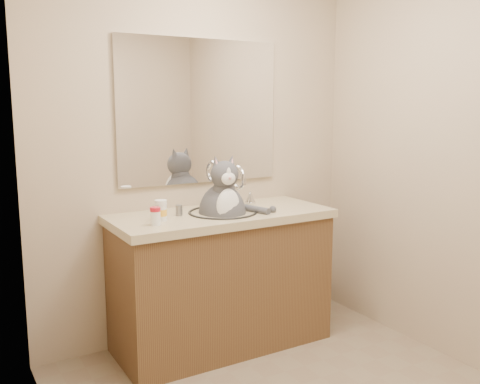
# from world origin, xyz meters

# --- Properties ---
(room) EXTENTS (2.22, 2.52, 2.42)m
(room) POSITION_xyz_m (0.00, 0.00, 1.20)
(room) COLOR #82725A
(room) RESTS_ON ground
(vanity) EXTENTS (1.34, 0.59, 1.12)m
(vanity) POSITION_xyz_m (0.00, 0.96, 0.44)
(vanity) COLOR brown
(vanity) RESTS_ON ground
(mirror) EXTENTS (1.10, 0.02, 0.90)m
(mirror) POSITION_xyz_m (0.00, 1.24, 1.45)
(mirror) COLOR white
(mirror) RESTS_ON room
(shower_curtain) EXTENTS (0.02, 1.30, 1.93)m
(shower_curtain) POSITION_xyz_m (-1.05, 0.10, 1.03)
(shower_curtain) COLOR beige
(shower_curtain) RESTS_ON ground
(cat) EXTENTS (0.39, 0.37, 0.56)m
(cat) POSITION_xyz_m (-0.00, 0.93, 0.87)
(cat) COLOR #444448
(cat) RESTS_ON vanity
(pill_bottle_redcap) EXTENTS (0.07, 0.07, 0.10)m
(pill_bottle_redcap) POSITION_xyz_m (-0.47, 0.84, 0.90)
(pill_bottle_redcap) COLOR white
(pill_bottle_redcap) RESTS_ON vanity
(pill_bottle_orange) EXTENTS (0.09, 0.09, 0.12)m
(pill_bottle_orange) POSITION_xyz_m (-0.40, 0.93, 0.91)
(pill_bottle_orange) COLOR white
(pill_bottle_orange) RESTS_ON vanity
(grey_canister) EXTENTS (0.04, 0.04, 0.06)m
(grey_canister) POSITION_xyz_m (-0.26, 1.00, 0.88)
(grey_canister) COLOR slate
(grey_canister) RESTS_ON vanity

